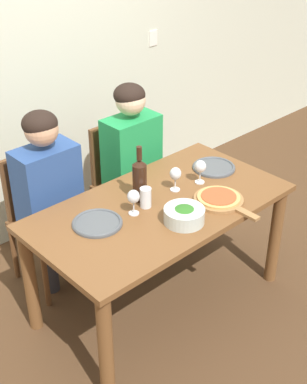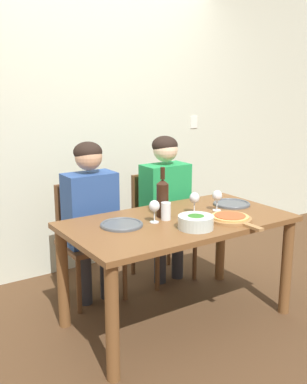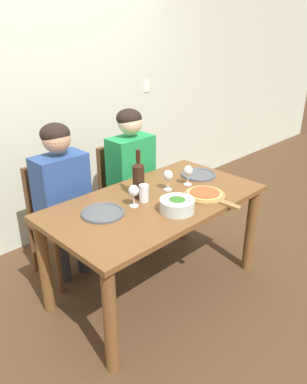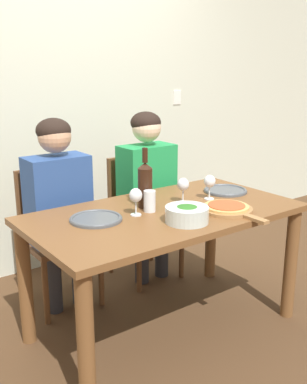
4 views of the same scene
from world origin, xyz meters
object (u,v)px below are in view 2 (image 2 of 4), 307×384
Objects in this scene: water_tumbler at (166,211)px; dinner_plate_left at (122,224)px; pizza_on_board at (231,218)px; chair_right at (159,221)px; chair_left at (86,236)px; wine_glass_centre at (194,199)px; wine_bottle at (163,197)px; dinner_plate_right at (232,204)px; person_man at (166,195)px; person_woman at (91,207)px; broccoli_bowl at (196,222)px; wine_glass_left at (154,207)px; wine_glass_right at (217,197)px.

dinner_plate_left is at bearing 171.85° from water_tumbler.
chair_right is at bearing 86.85° from pizza_on_board.
chair_left is at bearing 180.00° from chair_right.
wine_glass_centre is at bearing -102.61° from chair_right.
dinner_plate_right is at bearing -3.75° from wine_bottle.
pizza_on_board is at bearing -93.56° from person_man.
chair_right is 3.19× the size of dinner_plate_left.
person_woman reaches higher than broccoli_bowl.
wine_glass_left is 1.00× the size of wine_glass_centre.
water_tumbler is at bearing -176.29° from wine_glass_centre.
person_man is 0.60m from wine_glass_right.
dinner_plate_left is 1.83× the size of wine_glass_centre.
dinner_plate_left is 0.58m from wine_glass_centre.
wine_glass_left is (0.18, -0.58, 0.11)m from person_woman.
person_woman is at bearing 85.93° from dinner_plate_left.
dinner_plate_left is at bearing -138.54° from chair_right.
person_man is at bearing 92.63° from wine_glass_right.
dinner_plate_left is 0.95m from dinner_plate_right.
water_tumbler reaches higher than dinner_plate_right.
dinner_plate_right is 0.39m from wine_glass_centre.
water_tumbler is (-0.03, -0.08, -0.08)m from wine_bottle.
person_woman is 0.59m from wine_bottle.
wine_glass_right is at bearing -1.26° from wine_glass_left.
wine_bottle is 0.35m from broccoli_bowl.
chair_right is at bearing 53.93° from wine_glass_left.
wine_bottle is at bearing -127.45° from person_man.
chair_right is 1.04m from broccoli_bowl.
wine_glass_left reaches higher than pizza_on_board.
wine_bottle reaches higher than chair_right.
water_tumbler is at bearing -67.78° from chair_left.
wine_glass_right is at bearing -44.76° from chair_left.
person_woman is at bearing 121.85° from wine_bottle.
wine_glass_right reaches higher than broccoli_bowl.
person_woman is 0.93m from wine_glass_right.
chair_right is 0.85m from water_tumbler.
chair_left reaches higher than dinner_plate_left.
dinner_plate_right is (0.91, -0.64, 0.27)m from chair_left.
broccoli_bowl is 0.29m from wine_glass_left.
broccoli_bowl is (0.33, -0.94, 0.30)m from chair_left.
dinner_plate_left is 2.31× the size of water_tumbler.
wine_glass_centre is (-0.15, -0.55, 0.11)m from person_man.
dinner_plate_right is (0.58, 0.30, -0.03)m from broccoli_bowl.
person_woman is at bearing 115.92° from water_tumbler.
chair_left is at bearing 144.96° from dinner_plate_right.
pizza_on_board is (0.67, -0.30, 0.01)m from dinner_plate_left.
person_woman is 0.68m from person_man.
wine_bottle is 0.37m from dinner_plate_left.
broccoli_bowl is 0.82× the size of dinner_plate_left.
dinner_plate_right is 1.83× the size of wine_glass_left.
chair_right is 2.57× the size of wine_bottle.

